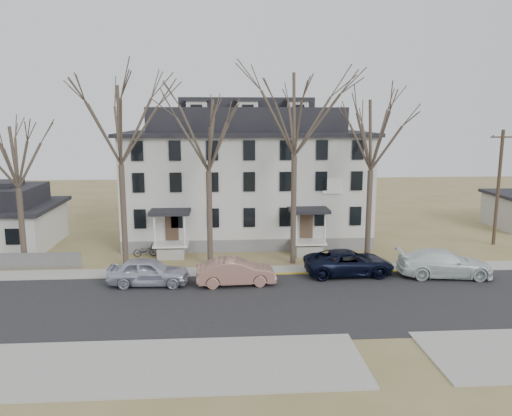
{
  "coord_description": "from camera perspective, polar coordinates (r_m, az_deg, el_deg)",
  "views": [
    {
      "loc": [
        -4.06,
        -25.0,
        10.57
      ],
      "look_at": [
        -1.75,
        9.0,
        4.27
      ],
      "focal_mm": 35.0,
      "sensor_mm": 36.0,
      "label": 1
    }
  ],
  "objects": [
    {
      "name": "ground",
      "position": [
        27.44,
        5.03,
        -12.22
      ],
      "size": [
        120.0,
        120.0,
        0.0
      ],
      "primitive_type": "plane",
      "color": "olive",
      "rests_on": "ground"
    },
    {
      "name": "yellow_curb",
      "position": [
        34.99,
        11.4,
        -7.32
      ],
      "size": [
        14.0,
        0.25,
        0.06
      ],
      "primitive_type": "cube",
      "color": "gold",
      "rests_on": "ground"
    },
    {
      "name": "bicycle_left",
      "position": [
        38.9,
        -12.53,
        -4.83
      ],
      "size": [
        1.86,
        0.9,
        0.94
      ],
      "primitive_type": "imported",
      "rotation": [
        0.0,
        0.0,
        1.73
      ],
      "color": "black",
      "rests_on": "ground"
    },
    {
      "name": "tree_far_left",
      "position": [
        35.49,
        -15.39,
        9.74
      ],
      "size": [
        8.4,
        8.4,
        13.72
      ],
      "color": "#473B31",
      "rests_on": "ground"
    },
    {
      "name": "car_navy",
      "position": [
        34.3,
        10.56,
        -6.2
      ],
      "size": [
        6.05,
        2.94,
        1.66
      ],
      "primitive_type": "imported",
      "rotation": [
        0.0,
        0.0,
        1.6
      ],
      "color": "black",
      "rests_on": "ground"
    },
    {
      "name": "small_house",
      "position": [
        45.52,
        -27.03,
        -1.22
      ],
      "size": [
        8.7,
        8.7,
        5.0
      ],
      "color": "beige",
      "rests_on": "ground"
    },
    {
      "name": "main_road",
      "position": [
        29.28,
        4.42,
        -10.72
      ],
      "size": [
        120.0,
        10.0,
        0.04
      ],
      "primitive_type": "cube",
      "color": "#27272A",
      "rests_on": "ground"
    },
    {
      "name": "tree_center",
      "position": [
        35.17,
        4.47,
        11.28
      ],
      "size": [
        9.0,
        9.0,
        14.7
      ],
      "color": "#473B31",
      "rests_on": "ground"
    },
    {
      "name": "boarding_house",
      "position": [
        43.32,
        -1.14,
        3.59
      ],
      "size": [
        20.8,
        12.36,
        12.05
      ],
      "color": "slate",
      "rests_on": "ground"
    },
    {
      "name": "utility_pole_far",
      "position": [
        45.41,
        25.96,
        2.25
      ],
      "size": [
        2.0,
        0.28,
        9.5
      ],
      "color": "#3D3023",
      "rests_on": "ground"
    },
    {
      "name": "tree_bungalow",
      "position": [
        37.57,
        -25.8,
        5.7
      ],
      "size": [
        6.6,
        6.6,
        10.78
      ],
      "color": "#473B31",
      "rests_on": "ground"
    },
    {
      "name": "car_tan",
      "position": [
        31.82,
        -2.32,
        -7.36
      ],
      "size": [
        5.11,
        2.07,
        1.65
      ],
      "primitive_type": "imported",
      "rotation": [
        0.0,
        0.0,
        1.64
      ],
      "color": "#A47263",
      "rests_on": "ground"
    },
    {
      "name": "car_white",
      "position": [
        35.6,
        20.72,
        -6.0
      ],
      "size": [
        6.39,
        3.2,
        1.78
      ],
      "primitive_type": "imported",
      "rotation": [
        0.0,
        0.0,
        1.45
      ],
      "color": "white",
      "rests_on": "ground"
    },
    {
      "name": "tree_mid_left",
      "position": [
        34.83,
        -5.5,
        8.84
      ],
      "size": [
        7.8,
        7.8,
        12.74
      ],
      "color": "#473B31",
      "rests_on": "ground"
    },
    {
      "name": "tree_mid_right",
      "position": [
        36.38,
        13.14,
        8.68
      ],
      "size": [
        7.8,
        7.8,
        12.74
      ],
      "color": "#473B31",
      "rests_on": "ground"
    },
    {
      "name": "far_sidewalk",
      "position": [
        34.89,
        3.0,
        -7.17
      ],
      "size": [
        120.0,
        2.0,
        0.08
      ],
      "primitive_type": "cube",
      "color": "#A09F97",
      "rests_on": "ground"
    },
    {
      "name": "car_silver",
      "position": [
        32.42,
        -12.18,
        -7.19
      ],
      "size": [
        5.17,
        2.28,
        1.73
      ],
      "primitive_type": "imported",
      "rotation": [
        0.0,
        0.0,
        1.52
      ],
      "color": "silver",
      "rests_on": "ground"
    },
    {
      "name": "near_sidewalk_left",
      "position": [
        22.96,
        -13.96,
        -17.26
      ],
      "size": [
        20.0,
        5.0,
        0.08
      ],
      "primitive_type": "cube",
      "color": "#A09F97",
      "rests_on": "ground"
    }
  ]
}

